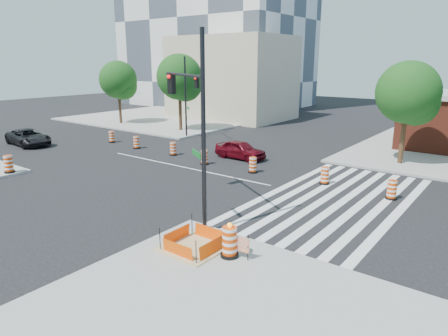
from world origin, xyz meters
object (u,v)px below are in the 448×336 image
(red_coupe, at_px, (240,150))
(dark_suv, at_px, (28,137))
(signal_pole_nw, at_px, (189,91))
(signal_pole_se, at_px, (191,110))

(red_coupe, bearing_deg, dark_suv, 113.36)
(signal_pole_nw, bearing_deg, dark_suv, -97.58)
(dark_suv, bearing_deg, red_coupe, -63.56)
(red_coupe, distance_m, signal_pole_se, 12.73)
(dark_suv, distance_m, signal_pole_se, 23.13)
(dark_suv, bearing_deg, signal_pole_se, -95.33)
(signal_pole_nw, bearing_deg, red_coupe, 13.99)
(red_coupe, xyz_separation_m, signal_pole_nw, (-7.87, 3.12, 3.82))
(dark_suv, height_order, signal_pole_se, signal_pole_se)
(signal_pole_se, distance_m, signal_pole_nw, 19.02)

